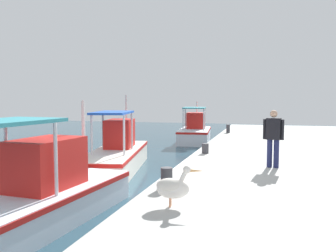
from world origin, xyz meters
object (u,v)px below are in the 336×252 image
mooring_bollard_second (167,178)px  fisherman_standing (273,136)px  mooring_bollard_fourth (228,129)px  fishing_boat_fourth (195,132)px  pelican (173,186)px  fishing_boat_second (26,201)px  fishing_boat_third (117,154)px  mooring_bollard_third (205,148)px

mooring_bollard_second → fisherman_standing: bearing=-36.5°
fisherman_standing → mooring_bollard_fourth: size_ratio=3.41×
fishing_boat_fourth → pelican: (-16.57, -2.80, 0.54)m
fisherman_standing → fishing_boat_second: bearing=131.0°
fishing_boat_third → mooring_bollard_fourth: bearing=-22.1°
fishing_boat_third → mooring_bollard_fourth: (8.71, -3.54, 0.38)m
fishing_boat_second → mooring_bollard_fourth: 15.54m
fishing_boat_second → mooring_bollard_third: size_ratio=17.32×
fisherman_standing → mooring_bollard_fourth: fisherman_standing is taller
pelican → fishing_boat_fourth: bearing=9.6°
mooring_bollard_third → mooring_bollard_fourth: mooring_bollard_fourth is taller
fishing_boat_second → fishing_boat_fourth: bearing=-1.9°
mooring_bollard_fourth → fishing_boat_third: bearing=157.9°
pelican → fisherman_standing: (4.64, -1.94, 0.57)m
fishing_boat_second → fishing_boat_fourth: size_ratio=1.40×
fishing_boat_fourth → mooring_bollard_fourth: size_ratio=9.24×
pelican → mooring_bollard_fourth: size_ratio=1.89×
fishing_boat_fourth → fishing_boat_second: bearing=178.1°
fishing_boat_second → pelican: fishing_boat_second is taller
mooring_bollard_second → mooring_bollard_fourth: size_ratio=0.96×
fishing_boat_second → fishing_boat_fourth: fishing_boat_second is taller
mooring_bollard_second → mooring_bollard_third: bearing=-0.0°
fishing_boat_fourth → mooring_bollard_third: (-9.72, -2.30, 0.33)m
fishing_boat_third → pelican: (-6.59, -4.04, 0.53)m
fishing_boat_second → mooring_bollard_second: 3.16m
mooring_bollard_second → mooring_bollard_third: 5.50m
mooring_bollard_second → mooring_bollard_third: (5.50, -0.00, -0.05)m
fishing_boat_second → mooring_bollard_fourth: size_ratio=12.96×
fishing_boat_third → fishing_boat_fourth: size_ratio=1.33×
pelican → fisherman_standing: fisherman_standing is taller
fishing_boat_third → mooring_bollard_third: bearing=-85.9°
mooring_bollard_third → mooring_bollard_fourth: bearing=0.0°
fishing_boat_second → fishing_boat_third: fishing_boat_third is taller
pelican → mooring_bollard_second: 1.44m
fishing_boat_fourth → pelican: size_ratio=4.90×
mooring_bollard_third → fisherman_standing: bearing=-132.1°
fishing_boat_third → mooring_bollard_third: size_ratio=16.46×
mooring_bollard_second → mooring_bollard_fourth: bearing=0.0°
fisherman_standing → mooring_bollard_second: size_ratio=3.56×
fisherman_standing → mooring_bollard_second: bearing=143.5°
mooring_bollard_second → mooring_bollard_fourth: 13.96m
fishing_boat_second → pelican: (-0.04, -3.35, 0.55)m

